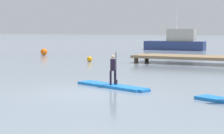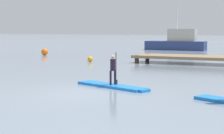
{
  "view_description": "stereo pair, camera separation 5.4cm",
  "coord_description": "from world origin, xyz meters",
  "px_view_note": "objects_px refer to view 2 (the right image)",
  "views": [
    {
      "loc": [
        7.15,
        -13.01,
        2.33
      ],
      "look_at": [
        0.24,
        1.74,
        0.8
      ],
      "focal_mm": 66.74,
      "sensor_mm": 36.0,
      "label": 1
    },
    {
      "loc": [
        7.2,
        -12.99,
        2.33
      ],
      "look_at": [
        0.24,
        1.74,
        0.8
      ],
      "focal_mm": 66.74,
      "sensor_mm": 36.0,
      "label": 2
    }
  ],
  "objects_px": {
    "paddler_child_solo": "(113,68)",
    "mooring_buoy_near": "(90,59)",
    "paddleboard_near": "(113,86)",
    "fishing_boat_green_midground": "(178,42)",
    "mooring_buoy_mid": "(45,52)"
  },
  "relations": [
    {
      "from": "fishing_boat_green_midground",
      "to": "mooring_buoy_mid",
      "type": "distance_m",
      "value": 15.26
    },
    {
      "from": "mooring_buoy_near",
      "to": "fishing_boat_green_midground",
      "type": "bearing_deg",
      "value": 86.4
    },
    {
      "from": "paddleboard_near",
      "to": "mooring_buoy_mid",
      "type": "bearing_deg",
      "value": 132.0
    },
    {
      "from": "paddler_child_solo",
      "to": "fishing_boat_green_midground",
      "type": "height_order",
      "value": "fishing_boat_green_midground"
    },
    {
      "from": "mooring_buoy_near",
      "to": "paddleboard_near",
      "type": "bearing_deg",
      "value": -57.68
    },
    {
      "from": "mooring_buoy_near",
      "to": "mooring_buoy_mid",
      "type": "xyz_separation_m",
      "value": [
        -6.79,
        4.39,
        0.11
      ]
    },
    {
      "from": "fishing_boat_green_midground",
      "to": "paddleboard_near",
      "type": "bearing_deg",
      "value": -78.68
    },
    {
      "from": "paddleboard_near",
      "to": "mooring_buoy_mid",
      "type": "xyz_separation_m",
      "value": [
        -13.5,
        15.0,
        0.24
      ]
    },
    {
      "from": "mooring_buoy_near",
      "to": "paddler_child_solo",
      "type": "bearing_deg",
      "value": -57.61
    },
    {
      "from": "paddleboard_near",
      "to": "paddler_child_solo",
      "type": "distance_m",
      "value": 0.71
    },
    {
      "from": "mooring_buoy_near",
      "to": "mooring_buoy_mid",
      "type": "distance_m",
      "value": 8.09
    },
    {
      "from": "paddler_child_solo",
      "to": "mooring_buoy_mid",
      "type": "bearing_deg",
      "value": 132.04
    },
    {
      "from": "paddleboard_near",
      "to": "mooring_buoy_mid",
      "type": "relative_size",
      "value": 5.94
    },
    {
      "from": "fishing_boat_green_midground",
      "to": "mooring_buoy_near",
      "type": "relative_size",
      "value": 17.04
    },
    {
      "from": "paddler_child_solo",
      "to": "mooring_buoy_near",
      "type": "bearing_deg",
      "value": 122.39
    }
  ]
}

